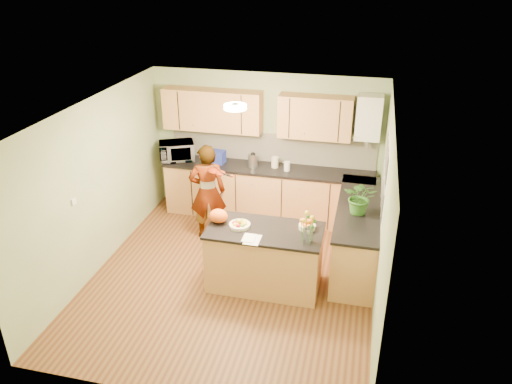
# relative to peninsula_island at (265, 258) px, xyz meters

# --- Properties ---
(floor) EXTENTS (4.50, 4.50, 0.00)m
(floor) POSITION_rel_peninsula_island_xyz_m (-0.49, 0.07, -0.45)
(floor) COLOR #532E17
(floor) RESTS_ON ground
(ceiling) EXTENTS (4.00, 4.50, 0.02)m
(ceiling) POSITION_rel_peninsula_island_xyz_m (-0.49, 0.07, 2.05)
(ceiling) COLOR white
(ceiling) RESTS_ON wall_back
(wall_back) EXTENTS (4.00, 0.02, 2.50)m
(wall_back) POSITION_rel_peninsula_island_xyz_m (-0.49, 2.32, 0.80)
(wall_back) COLOR gray
(wall_back) RESTS_ON floor
(wall_front) EXTENTS (4.00, 0.02, 2.50)m
(wall_front) POSITION_rel_peninsula_island_xyz_m (-0.49, -2.18, 0.80)
(wall_front) COLOR gray
(wall_front) RESTS_ON floor
(wall_left) EXTENTS (0.02, 4.50, 2.50)m
(wall_left) POSITION_rel_peninsula_island_xyz_m (-2.49, 0.07, 0.80)
(wall_left) COLOR gray
(wall_left) RESTS_ON floor
(wall_right) EXTENTS (0.02, 4.50, 2.50)m
(wall_right) POSITION_rel_peninsula_island_xyz_m (1.51, 0.07, 0.80)
(wall_right) COLOR gray
(wall_right) RESTS_ON floor
(back_counter) EXTENTS (3.64, 0.62, 0.94)m
(back_counter) POSITION_rel_peninsula_island_xyz_m (-0.39, 2.02, 0.02)
(back_counter) COLOR #BE7F4C
(back_counter) RESTS_ON floor
(right_counter) EXTENTS (0.62, 2.24, 0.94)m
(right_counter) POSITION_rel_peninsula_island_xyz_m (1.21, 0.92, 0.02)
(right_counter) COLOR #BE7F4C
(right_counter) RESTS_ON floor
(splashback) EXTENTS (3.60, 0.02, 0.52)m
(splashback) POSITION_rel_peninsula_island_xyz_m (-0.39, 2.30, 0.75)
(splashback) COLOR #EDE7CD
(splashback) RESTS_ON back_counter
(upper_cabinets) EXTENTS (3.20, 0.34, 0.70)m
(upper_cabinets) POSITION_rel_peninsula_island_xyz_m (-0.66, 2.15, 1.40)
(upper_cabinets) COLOR #BE7F4C
(upper_cabinets) RESTS_ON wall_back
(boiler) EXTENTS (0.40, 0.30, 0.86)m
(boiler) POSITION_rel_peninsula_island_xyz_m (1.21, 2.16, 1.45)
(boiler) COLOR white
(boiler) RESTS_ON wall_back
(window_right) EXTENTS (0.01, 1.30, 1.05)m
(window_right) POSITION_rel_peninsula_island_xyz_m (1.51, 0.67, 1.10)
(window_right) COLOR white
(window_right) RESTS_ON wall_right
(light_switch) EXTENTS (0.02, 0.09, 0.09)m
(light_switch) POSITION_rel_peninsula_island_xyz_m (-2.47, -0.53, 0.85)
(light_switch) COLOR white
(light_switch) RESTS_ON wall_left
(ceiling_lamp) EXTENTS (0.30, 0.30, 0.07)m
(ceiling_lamp) POSITION_rel_peninsula_island_xyz_m (-0.49, 0.37, 2.01)
(ceiling_lamp) COLOR #FFEABF
(ceiling_lamp) RESTS_ON ceiling
(peninsula_island) EXTENTS (1.57, 0.80, 0.90)m
(peninsula_island) POSITION_rel_peninsula_island_xyz_m (0.00, 0.00, 0.00)
(peninsula_island) COLOR #BE7F4C
(peninsula_island) RESTS_ON floor
(fruit_dish) EXTENTS (0.29, 0.29, 0.10)m
(fruit_dish) POSITION_rel_peninsula_island_xyz_m (-0.35, 0.00, 0.49)
(fruit_dish) COLOR beige
(fruit_dish) RESTS_ON peninsula_island
(orange_bowl) EXTENTS (0.23, 0.23, 0.13)m
(orange_bowl) POSITION_rel_peninsula_island_xyz_m (0.55, 0.15, 0.50)
(orange_bowl) COLOR beige
(orange_bowl) RESTS_ON peninsula_island
(flower_vase) EXTENTS (0.24, 0.24, 0.44)m
(flower_vase) POSITION_rel_peninsula_island_xyz_m (0.60, -0.18, 0.74)
(flower_vase) COLOR silver
(flower_vase) RESTS_ON peninsula_island
(orange_bag) EXTENTS (0.26, 0.22, 0.20)m
(orange_bag) POSITION_rel_peninsula_island_xyz_m (-0.66, 0.05, 0.55)
(orange_bag) COLOR #E95713
(orange_bag) RESTS_ON peninsula_island
(papers) EXTENTS (0.20, 0.27, 0.01)m
(papers) POSITION_rel_peninsula_island_xyz_m (-0.10, -0.30, 0.45)
(papers) COLOR white
(papers) RESTS_ON peninsula_island
(violinist) EXTENTS (0.68, 0.56, 1.60)m
(violinist) POSITION_rel_peninsula_island_xyz_m (-1.19, 1.14, 0.35)
(violinist) COLOR #E7AC8D
(violinist) RESTS_ON floor
(violin) EXTENTS (0.62, 0.54, 0.15)m
(violin) POSITION_rel_peninsula_island_xyz_m (-0.99, 0.92, 0.83)
(violin) COLOR #551905
(violin) RESTS_ON violinist
(microwave) EXTENTS (0.71, 0.62, 0.33)m
(microwave) POSITION_rel_peninsula_island_xyz_m (-2.03, 2.00, 0.65)
(microwave) COLOR white
(microwave) RESTS_ON back_counter
(blue_box) EXTENTS (0.30, 0.24, 0.22)m
(blue_box) POSITION_rel_peninsula_island_xyz_m (-1.30, 2.03, 0.60)
(blue_box) COLOR navy
(blue_box) RESTS_ON back_counter
(kettle) EXTENTS (0.16, 0.16, 0.31)m
(kettle) POSITION_rel_peninsula_island_xyz_m (-0.65, 1.99, 0.61)
(kettle) COLOR #B4B4B9
(kettle) RESTS_ON back_counter
(jar_cream) EXTENTS (0.15, 0.15, 0.19)m
(jar_cream) POSITION_rel_peninsula_island_xyz_m (-0.27, 2.06, 0.58)
(jar_cream) COLOR beige
(jar_cream) RESTS_ON back_counter
(jar_white) EXTENTS (0.13, 0.13, 0.16)m
(jar_white) POSITION_rel_peninsula_island_xyz_m (-0.05, 1.96, 0.57)
(jar_white) COLOR white
(jar_white) RESTS_ON back_counter
(potted_plant) EXTENTS (0.48, 0.43, 0.50)m
(potted_plant) POSITION_rel_peninsula_island_xyz_m (1.21, 0.69, 0.74)
(potted_plant) COLOR #336D24
(potted_plant) RESTS_ON right_counter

